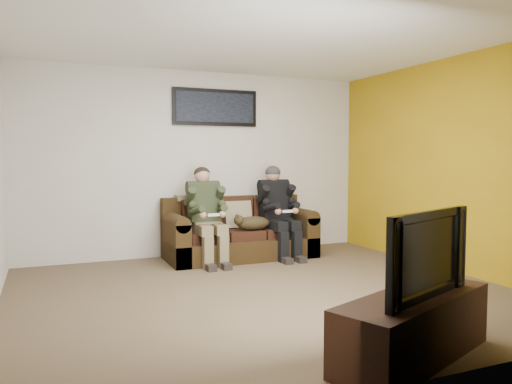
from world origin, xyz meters
name	(u,v)px	position (x,y,z in m)	size (l,w,h in m)	color
floor	(264,292)	(0.00, 0.00, 0.00)	(5.00, 5.00, 0.00)	brown
ceiling	(265,36)	(0.00, 0.00, 2.60)	(5.00, 5.00, 0.00)	silver
wall_back	(201,164)	(0.00, 2.25, 1.30)	(5.00, 5.00, 0.00)	beige
wall_front	(417,173)	(0.00, -2.25, 1.30)	(5.00, 5.00, 0.00)	beige
wall_right	(453,165)	(2.50, 0.00, 1.30)	(4.50, 4.50, 0.00)	beige
accent_wall_right	(453,165)	(2.49, 0.00, 1.30)	(4.50, 4.50, 0.00)	#AE8611
sofa	(239,235)	(0.42, 1.82, 0.31)	(2.03, 0.88, 0.83)	#32220F
throw_pillow	(238,215)	(0.42, 1.86, 0.59)	(0.39, 0.11, 0.37)	#8F7F5D
throw_blanket	(191,198)	(-0.20, 2.08, 0.83)	(0.42, 0.20, 0.07)	tan
person_left	(206,210)	(-0.11, 1.65, 0.70)	(0.51, 0.87, 1.26)	#806F50
person_right	(278,206)	(0.94, 1.65, 0.71)	(0.51, 0.86, 1.27)	black
cat	(252,223)	(0.50, 1.55, 0.51)	(0.66, 0.26, 0.24)	#423319
framed_poster	(215,108)	(0.22, 2.22, 2.10)	(1.25, 0.05, 0.52)	black
tv_stand	(413,327)	(0.26, -1.95, 0.22)	(1.42, 0.46, 0.45)	black
television	(415,253)	(0.26, -1.95, 0.74)	(1.03, 0.13, 0.59)	black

